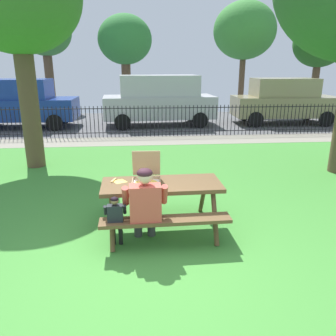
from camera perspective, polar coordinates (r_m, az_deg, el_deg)
ground at (r=6.28m, az=-4.10°, el=-6.16°), size 28.00×12.22×0.02m
cobblestone_walkway at (r=11.45m, az=-4.63°, el=4.62°), size 28.00×1.40×0.01m
street_asphalt at (r=15.27m, az=-4.79°, el=7.76°), size 28.00×6.37×0.01m
picnic_table_foreground at (r=5.10m, az=-1.10°, el=-4.39°), size 1.83×1.52×0.79m
pizza_box_open at (r=5.02m, az=-3.73°, el=-1.60°), size 0.45×0.52×0.47m
pizza_slice_on_table at (r=5.17m, az=-8.50°, el=-2.18°), size 0.25×0.23×0.02m
adult_at_table at (r=4.60m, az=-3.95°, el=-6.11°), size 0.61×0.60×1.19m
child_at_table at (r=4.64m, az=-8.94°, el=-8.22°), size 0.31×0.30×0.81m
iron_fence_streetside at (r=12.03m, az=-4.73°, el=7.98°), size 22.24×0.03×1.11m
parked_car_far_left at (r=15.06m, az=-23.94°, el=10.13°), size 4.42×1.95×1.94m
parked_car_left at (r=14.30m, az=-1.53°, el=11.63°), size 4.70×2.17×2.08m
parked_car_center at (r=15.61m, az=19.21°, el=10.84°), size 4.47×2.05×1.94m
far_tree_midleft at (r=20.15m, az=-20.23°, el=20.76°), size 2.75×2.75×5.41m
far_tree_center at (r=19.54m, az=-7.35°, el=20.71°), size 2.92×2.92×5.12m
far_tree_midright at (r=20.47m, az=12.94°, el=21.84°), size 3.45×3.45×5.87m
far_tree_right at (r=22.14m, az=24.46°, el=18.71°), size 2.97×2.97×5.01m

